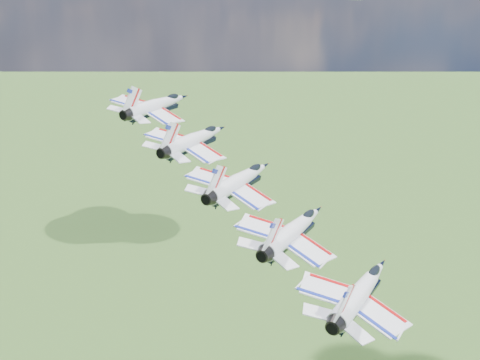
# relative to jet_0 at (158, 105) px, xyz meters

# --- Properties ---
(jet_0) EXTENTS (18.78, 21.15, 7.76)m
(jet_0) POSITION_rel_jet_0_xyz_m (0.00, 0.00, 0.00)
(jet_0) COLOR white
(jet_1) EXTENTS (18.78, 21.15, 7.76)m
(jet_1) POSITION_rel_jet_0_xyz_m (7.57, -8.68, -3.11)
(jet_1) COLOR white
(jet_2) EXTENTS (18.78, 21.15, 7.76)m
(jet_2) POSITION_rel_jet_0_xyz_m (15.14, -17.37, -6.22)
(jet_2) COLOR white
(jet_3) EXTENTS (18.78, 21.15, 7.76)m
(jet_3) POSITION_rel_jet_0_xyz_m (22.71, -26.05, -9.33)
(jet_3) COLOR silver
(jet_4) EXTENTS (18.78, 21.15, 7.76)m
(jet_4) POSITION_rel_jet_0_xyz_m (30.28, -34.74, -12.44)
(jet_4) COLOR silver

